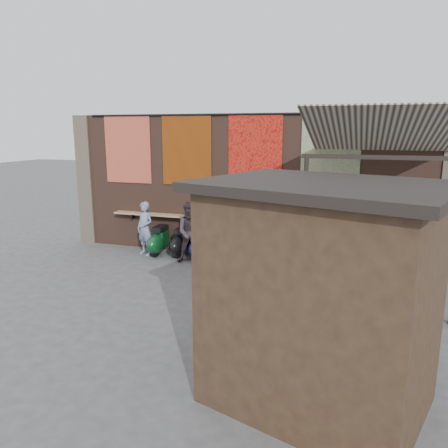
{
  "coord_description": "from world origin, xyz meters",
  "views": [
    {
      "loc": [
        3.21,
        -9.15,
        3.58
      ],
      "look_at": [
        -0.16,
        1.2,
        1.21
      ],
      "focal_mm": 35.0,
      "sensor_mm": 36.0,
      "label": 1
    }
  ],
  "objects_px": {
    "diner_right": "(191,232)",
    "market_stall": "(320,301)",
    "scooter_stool_2": "(199,245)",
    "shopper_tan": "(361,261)",
    "scooter_stool_4": "(240,249)",
    "scooter_stool_8": "(335,256)",
    "scooter_stool_1": "(181,242)",
    "scooter_stool_3": "(219,245)",
    "scooter_stool_0": "(159,241)",
    "shelf_box": "(278,217)",
    "shopper_grey": "(435,274)",
    "shopper_navy": "(386,254)",
    "scooter_stool_7": "(308,255)",
    "diner_left": "(145,229)",
    "scooter_stool_5": "(265,251)"
  },
  "relations": [
    {
      "from": "shelf_box",
      "to": "scooter_stool_8",
      "type": "xyz_separation_m",
      "value": [
        1.56,
        -0.32,
        -0.87
      ]
    },
    {
      "from": "diner_left",
      "to": "scooter_stool_1",
      "type": "bearing_deg",
      "value": 33.49
    },
    {
      "from": "shopper_navy",
      "to": "shopper_tan",
      "type": "distance_m",
      "value": 0.55
    },
    {
      "from": "scooter_stool_1",
      "to": "scooter_stool_3",
      "type": "relative_size",
      "value": 0.94
    },
    {
      "from": "scooter_stool_7",
      "to": "diner_right",
      "type": "xyz_separation_m",
      "value": [
        -3.11,
        -0.44,
        0.49
      ]
    },
    {
      "from": "scooter_stool_5",
      "to": "scooter_stool_1",
      "type": "bearing_deg",
      "value": -179.67
    },
    {
      "from": "shopper_navy",
      "to": "shopper_grey",
      "type": "relative_size",
      "value": 0.98
    },
    {
      "from": "shopper_tan",
      "to": "market_stall",
      "type": "xyz_separation_m",
      "value": [
        -0.49,
        -4.32,
        0.67
      ]
    },
    {
      "from": "shopper_navy",
      "to": "shelf_box",
      "type": "bearing_deg",
      "value": -34.54
    },
    {
      "from": "scooter_stool_0",
      "to": "scooter_stool_7",
      "type": "distance_m",
      "value": 4.29
    },
    {
      "from": "scooter_stool_4",
      "to": "scooter_stool_8",
      "type": "xyz_separation_m",
      "value": [
        2.55,
        -0.01,
        0.02
      ]
    },
    {
      "from": "scooter_stool_0",
      "to": "scooter_stool_1",
      "type": "bearing_deg",
      "value": 6.77
    },
    {
      "from": "scooter_stool_2",
      "to": "shopper_tan",
      "type": "relative_size",
      "value": 0.55
    },
    {
      "from": "shopper_grey",
      "to": "scooter_stool_3",
      "type": "bearing_deg",
      "value": -29.72
    },
    {
      "from": "scooter_stool_0",
      "to": "diner_right",
      "type": "xyz_separation_m",
      "value": [
        1.19,
        -0.41,
        0.42
      ]
    },
    {
      "from": "shopper_navy",
      "to": "market_stall",
      "type": "height_order",
      "value": "market_stall"
    },
    {
      "from": "scooter_stool_8",
      "to": "scooter_stool_0",
      "type": "bearing_deg",
      "value": -179.67
    },
    {
      "from": "shopper_navy",
      "to": "scooter_stool_5",
      "type": "bearing_deg",
      "value": -28.16
    },
    {
      "from": "scooter_stool_1",
      "to": "scooter_stool_0",
      "type": "bearing_deg",
      "value": -173.23
    },
    {
      "from": "scooter_stool_8",
      "to": "diner_left",
      "type": "xyz_separation_m",
      "value": [
        -5.35,
        -0.18,
        0.39
      ]
    },
    {
      "from": "scooter_stool_0",
      "to": "scooter_stool_4",
      "type": "height_order",
      "value": "scooter_stool_0"
    },
    {
      "from": "shelf_box",
      "to": "shopper_grey",
      "type": "xyz_separation_m",
      "value": [
        3.54,
        -2.88,
        -0.32
      ]
    },
    {
      "from": "shopper_tan",
      "to": "market_stall",
      "type": "relative_size",
      "value": 0.53
    },
    {
      "from": "diner_right",
      "to": "shopper_grey",
      "type": "distance_m",
      "value": 6.15
    },
    {
      "from": "shelf_box",
      "to": "scooter_stool_2",
      "type": "relative_size",
      "value": 0.72
    },
    {
      "from": "scooter_stool_1",
      "to": "scooter_stool_4",
      "type": "height_order",
      "value": "scooter_stool_1"
    },
    {
      "from": "shopper_grey",
      "to": "market_stall",
      "type": "height_order",
      "value": "market_stall"
    },
    {
      "from": "shopper_navy",
      "to": "shopper_grey",
      "type": "height_order",
      "value": "shopper_grey"
    },
    {
      "from": "scooter_stool_3",
      "to": "scooter_stool_7",
      "type": "relative_size",
      "value": 1.21
    },
    {
      "from": "scooter_stool_1",
      "to": "scooter_stool_4",
      "type": "bearing_deg",
      "value": -1.15
    },
    {
      "from": "scooter_stool_3",
      "to": "scooter_stool_4",
      "type": "relative_size",
      "value": 1.14
    },
    {
      "from": "diner_left",
      "to": "shopper_tan",
      "type": "height_order",
      "value": "diner_left"
    },
    {
      "from": "scooter_stool_2",
      "to": "diner_left",
      "type": "bearing_deg",
      "value": -173.63
    },
    {
      "from": "scooter_stool_2",
      "to": "scooter_stool_8",
      "type": "height_order",
      "value": "scooter_stool_2"
    },
    {
      "from": "scooter_stool_3",
      "to": "market_stall",
      "type": "distance_m",
      "value": 6.7
    },
    {
      "from": "diner_right",
      "to": "market_stall",
      "type": "bearing_deg",
      "value": -75.54
    },
    {
      "from": "diner_right",
      "to": "scooter_stool_4",
      "type": "bearing_deg",
      "value": -2.42
    },
    {
      "from": "scooter_stool_8",
      "to": "shopper_tan",
      "type": "relative_size",
      "value": 0.55
    },
    {
      "from": "scooter_stool_1",
      "to": "diner_right",
      "type": "relative_size",
      "value": 0.5
    },
    {
      "from": "scooter_stool_4",
      "to": "shopper_grey",
      "type": "distance_m",
      "value": 5.23
    },
    {
      "from": "market_stall",
      "to": "shopper_navy",
      "type": "bearing_deg",
      "value": 95.18
    },
    {
      "from": "scooter_stool_2",
      "to": "diner_right",
      "type": "relative_size",
      "value": 0.49
    },
    {
      "from": "shelf_box",
      "to": "shopper_navy",
      "type": "relative_size",
      "value": 0.32
    },
    {
      "from": "shelf_box",
      "to": "scooter_stool_3",
      "type": "xyz_separation_m",
      "value": [
        -1.59,
        -0.32,
        -0.84
      ]
    },
    {
      "from": "scooter_stool_5",
      "to": "shopper_tan",
      "type": "xyz_separation_m",
      "value": [
        2.48,
        -1.48,
        0.39
      ]
    },
    {
      "from": "scooter_stool_5",
      "to": "shelf_box",
      "type": "bearing_deg",
      "value": 42.92
    },
    {
      "from": "scooter_stool_2",
      "to": "diner_right",
      "type": "xyz_separation_m",
      "value": [
        -0.06,
        -0.44,
        0.45
      ]
    },
    {
      "from": "scooter_stool_7",
      "to": "diner_left",
      "type": "bearing_deg",
      "value": -177.82
    },
    {
      "from": "scooter_stool_1",
      "to": "shopper_tan",
      "type": "relative_size",
      "value": 0.56
    },
    {
      "from": "scooter_stool_1",
      "to": "shopper_navy",
      "type": "distance_m",
      "value": 5.67
    }
  ]
}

